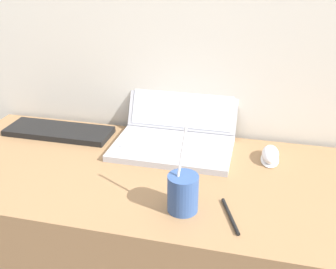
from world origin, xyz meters
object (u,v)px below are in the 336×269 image
(laptop, at_px, (175,130))
(pen, at_px, (230,216))
(drink_cup, at_px, (183,192))
(computer_mouse, at_px, (270,155))
(external_keyboard, at_px, (59,131))

(laptop, relative_size, pen, 2.89)
(drink_cup, xyz_separation_m, computer_mouse, (0.21, 0.31, -0.03))
(laptop, bearing_deg, external_keyboard, -176.39)
(computer_mouse, height_order, pen, computer_mouse)
(laptop, xyz_separation_m, external_keyboard, (-0.42, -0.03, -0.04))
(laptop, xyz_separation_m, drink_cup, (0.10, -0.36, 0.00))
(drink_cup, relative_size, external_keyboard, 0.59)
(drink_cup, distance_m, computer_mouse, 0.38)
(drink_cup, bearing_deg, laptop, 105.65)
(laptop, bearing_deg, pen, -58.62)
(external_keyboard, bearing_deg, computer_mouse, -1.54)
(computer_mouse, distance_m, pen, 0.33)
(computer_mouse, xyz_separation_m, pen, (-0.09, -0.32, -0.01))
(external_keyboard, bearing_deg, pen, -27.81)
(computer_mouse, bearing_deg, pen, -106.20)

